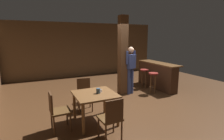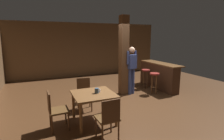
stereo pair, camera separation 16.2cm
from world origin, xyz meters
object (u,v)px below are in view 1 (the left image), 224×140
Objects in this scene: dining_table at (95,98)px; salt_shaker at (101,91)px; chair_south at (112,117)px; standing_person at (131,67)px; bar_counter at (156,75)px; chair_west at (57,109)px; napkin_cup at (98,91)px; chair_north at (84,92)px; bar_stool_near at (153,78)px; bar_stool_mid at (144,74)px.

dining_table is 13.52× the size of salt_shaker.
chair_south is 0.52× the size of standing_person.
salt_shaker is at bearing -150.58° from bar_counter.
bar_counter reaches higher than salt_shaker.
chair_west is 1.02m from napkin_cup.
chair_north reaches higher than napkin_cup.
salt_shaker is 3.59m from bar_counter.
chair_south is 3.39m from bar_stool_near.
bar_counter is (3.29, 1.80, -0.09)m from dining_table.
salt_shaker is at bearing -77.08° from chair_north.
salt_shaker is 2.79m from bar_stool_near.
bar_counter is 2.65× the size of bar_stool_near.
chair_west is at bearing -156.41° from bar_counter.
bar_stool_near is (2.51, 1.19, -0.19)m from salt_shaker.
salt_shaker is at bearing -154.62° from bar_stool_near.
napkin_cup is at bearing 87.28° from chair_south.
bar_stool_near is at bearing -21.66° from standing_person.
salt_shaker is 0.04× the size of standing_person.
chair_north is 3.44m from bar_counter.
napkin_cup is at bearing -144.01° from bar_stool_mid.
dining_table is at bearing -167.41° from salt_shaker.
salt_shaker is at bearing 81.31° from chair_south.
salt_shaker is 0.03× the size of bar_counter.
dining_table is 1.25× the size of bar_stool_near.
chair_west is 0.43× the size of bar_counter.
standing_person is at bearing 158.34° from bar_stool_near.
chair_north is 1.75m from chair_south.
bar_counter reaches higher than chair_south.
standing_person is at bearing 39.01° from dining_table.
bar_stool_mid is at bearing 21.04° from chair_north.
bar_counter is 0.52m from bar_stool_mid.
chair_south is 4.21m from bar_counter.
chair_west is 1.00× the size of chair_north.
napkin_cup is at bearing -84.09° from chair_north.
chair_west is 7.29× the size of napkin_cup.
salt_shaker is 0.09× the size of bar_stool_near.
chair_west reaches higher than bar_stool_mid.
chair_north is 1.15× the size of bar_stool_mid.
napkin_cup is at bearing -154.39° from bar_stool_near.
dining_table is 0.56× the size of standing_person.
bar_counter reaches higher than chair_west.
napkin_cup is at bearing -15.28° from dining_table.
bar_counter is (1.39, 0.25, -0.48)m from standing_person.
dining_table is 2.48m from standing_person.
standing_person reaches higher than bar_stool_near.
standing_person is at bearing -155.08° from bar_stool_mid.
bar_stool_near is (-0.61, -0.57, 0.05)m from bar_counter.
bar_stool_mid is (0.11, 0.73, -0.01)m from bar_stool_near.
standing_person is at bearing 29.34° from chair_west.
bar_stool_mid is at bearing 161.79° from bar_counter.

